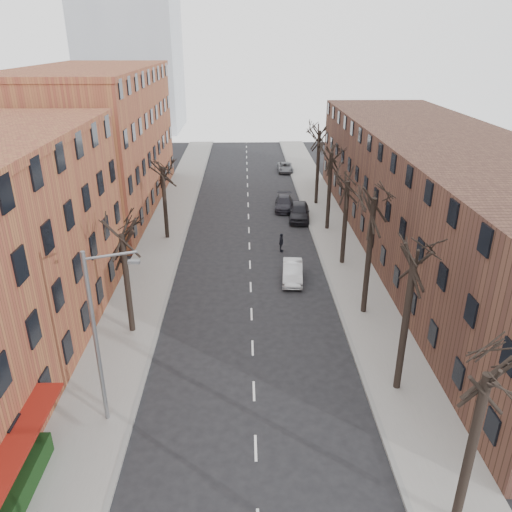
{
  "coord_description": "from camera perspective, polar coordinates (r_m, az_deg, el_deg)",
  "views": [
    {
      "loc": [
        -0.4,
        -9.29,
        17.22
      ],
      "look_at": [
        0.32,
        20.69,
        4.0
      ],
      "focal_mm": 35.0,
      "sensor_mm": 36.0,
      "label": 1
    }
  ],
  "objects": [
    {
      "name": "sidewalk_left",
      "position": [
        48.09,
        -10.39,
        2.5
      ],
      "size": [
        4.0,
        90.0,
        0.15
      ],
      "primitive_type": "cube",
      "color": "gray",
      "rests_on": "ground"
    },
    {
      "name": "sidewalk_right",
      "position": [
        48.23,
        8.76,
        2.68
      ],
      "size": [
        4.0,
        90.0,
        0.15
      ],
      "primitive_type": "cube",
      "color": "gray",
      "rests_on": "ground"
    },
    {
      "name": "building_left_far",
      "position": [
        56.46,
        -17.81,
        12.26
      ],
      "size": [
        12.0,
        28.0,
        14.0
      ],
      "primitive_type": "cube",
      "color": "brown",
      "rests_on": "ground"
    },
    {
      "name": "building_right",
      "position": [
        44.29,
        20.54,
        6.25
      ],
      "size": [
        12.0,
        50.0,
        10.0
      ],
      "primitive_type": "cube",
      "color": "#4E3024",
      "rests_on": "ground"
    },
    {
      "name": "awning_left",
      "position": [
        24.72,
        -24.31,
        -23.05
      ],
      "size": [
        1.2,
        7.0,
        0.15
      ],
      "primitive_type": "cube",
      "color": "maroon",
      "rests_on": "ground"
    },
    {
      "name": "hedge",
      "position": [
        23.7,
        -25.77,
        -23.61
      ],
      "size": [
        0.8,
        6.0,
        1.0
      ],
      "primitive_type": "cube",
      "color": "#163312",
      "rests_on": "sidewalk_left"
    },
    {
      "name": "tree_right_b",
      "position": [
        28.53,
        15.72,
        -14.4
      ],
      "size": [
        5.2,
        5.2,
        10.8
      ],
      "primitive_type": null,
      "color": "black",
      "rests_on": "ground"
    },
    {
      "name": "tree_right_c",
      "position": [
        34.9,
        12.14,
        -6.36
      ],
      "size": [
        5.2,
        5.2,
        11.6
      ],
      "primitive_type": null,
      "color": "black",
      "rests_on": "ground"
    },
    {
      "name": "tree_right_d",
      "position": [
        41.84,
        9.77,
        -0.88
      ],
      "size": [
        5.2,
        5.2,
        10.0
      ],
      "primitive_type": null,
      "color": "black",
      "rests_on": "ground"
    },
    {
      "name": "tree_right_e",
      "position": [
        49.11,
        8.1,
        3.01
      ],
      "size": [
        5.2,
        5.2,
        10.8
      ],
      "primitive_type": null,
      "color": "black",
      "rests_on": "ground"
    },
    {
      "name": "tree_right_f",
      "position": [
        56.57,
        6.86,
        5.89
      ],
      "size": [
        5.2,
        5.2,
        11.6
      ],
      "primitive_type": null,
      "color": "black",
      "rests_on": "ground"
    },
    {
      "name": "tree_left_a",
      "position": [
        33.06,
        -13.89,
        -8.39
      ],
      "size": [
        5.2,
        5.2,
        9.5
      ],
      "primitive_type": null,
      "color": "black",
      "rests_on": "ground"
    },
    {
      "name": "tree_left_b",
      "position": [
        47.14,
        -10.07,
        1.98
      ],
      "size": [
        5.2,
        5.2,
        9.5
      ],
      "primitive_type": null,
      "color": "black",
      "rests_on": "ground"
    },
    {
      "name": "streetlight",
      "position": [
        23.77,
        -17.55,
        -8.36
      ],
      "size": [
        2.45,
        0.22,
        9.03
      ],
      "color": "slate",
      "rests_on": "ground"
    },
    {
      "name": "silver_sedan",
      "position": [
        38.33,
        4.2,
        -1.81
      ],
      "size": [
        1.83,
        4.36,
        1.4
      ],
      "primitive_type": "imported",
      "rotation": [
        0.0,
        0.0,
        -0.08
      ],
      "color": "#B7BABE",
      "rests_on": "ground"
    },
    {
      "name": "parked_car_near",
      "position": [
        51.29,
        4.97,
        5.1
      ],
      "size": [
        2.53,
        5.23,
        1.72
      ],
      "primitive_type": "imported",
      "rotation": [
        0.0,
        0.0,
        -0.1
      ],
      "color": "black",
      "rests_on": "ground"
    },
    {
      "name": "parked_car_mid",
      "position": [
        54.38,
        3.22,
        6.05
      ],
      "size": [
        2.31,
        4.86,
        1.37
      ],
      "primitive_type": "imported",
      "rotation": [
        0.0,
        0.0,
        -0.09
      ],
      "color": "black",
      "rests_on": "ground"
    },
    {
      "name": "parked_car_far",
      "position": [
        70.33,
        3.36,
        10.08
      ],
      "size": [
        2.04,
        4.36,
        1.21
      ],
      "primitive_type": "imported",
      "rotation": [
        0.0,
        0.0,
        -0.01
      ],
      "color": "slate",
      "rests_on": "ground"
    },
    {
      "name": "pedestrian_crossing",
      "position": [
        43.31,
        2.89,
        1.54
      ],
      "size": [
        0.56,
        1.04,
        1.68
      ],
      "primitive_type": "imported",
      "rotation": [
        0.0,
        0.0,
        1.41
      ],
      "color": "black",
      "rests_on": "ground"
    }
  ]
}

